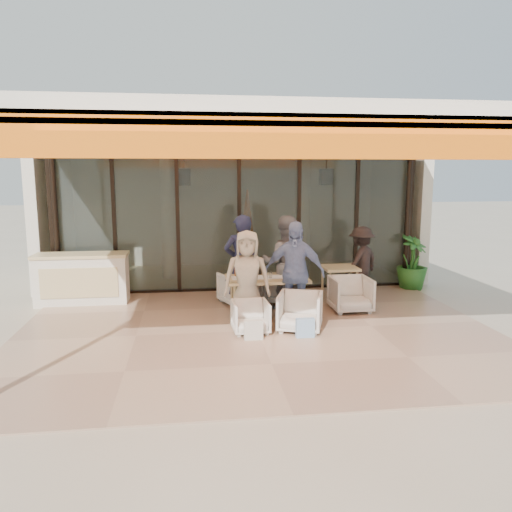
{
  "coord_description": "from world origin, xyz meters",
  "views": [
    {
      "loc": [
        -1.08,
        -8.01,
        2.66
      ],
      "look_at": [
        0.1,
        0.9,
        1.15
      ],
      "focal_mm": 35.0,
      "sensor_mm": 36.0,
      "label": 1
    }
  ],
  "objects_px": {
    "chair_far_left": "(239,287)",
    "standing_woman": "(361,262)",
    "diner_navy": "(242,263)",
    "side_chair": "(351,293)",
    "diner_cream": "(247,278)",
    "diner_grey": "(285,263)",
    "side_table": "(340,272)",
    "chair_near_left": "(251,315)",
    "chair_near_right": "(300,310)",
    "diner_periwinkle": "(294,273)",
    "chair_far_right": "(280,285)",
    "host_counter": "(82,278)",
    "dining_table": "(266,280)",
    "potted_palm": "(412,262)"
  },
  "relations": [
    {
      "from": "host_counter",
      "to": "chair_far_right",
      "type": "bearing_deg",
      "value": -6.2
    },
    {
      "from": "diner_grey",
      "to": "diner_periwinkle",
      "type": "bearing_deg",
      "value": 97.77
    },
    {
      "from": "chair_near_right",
      "to": "diner_periwinkle",
      "type": "height_order",
      "value": "diner_periwinkle"
    },
    {
      "from": "diner_periwinkle",
      "to": "chair_far_right",
      "type": "bearing_deg",
      "value": 108.99
    },
    {
      "from": "diner_cream",
      "to": "side_chair",
      "type": "xyz_separation_m",
      "value": [
        2.07,
        0.54,
        -0.46
      ]
    },
    {
      "from": "dining_table",
      "to": "standing_woman",
      "type": "height_order",
      "value": "standing_woman"
    },
    {
      "from": "diner_grey",
      "to": "chair_near_left",
      "type": "bearing_deg",
      "value": 66.8
    },
    {
      "from": "chair_far_right",
      "to": "host_counter",
      "type": "bearing_deg",
      "value": -2.1
    },
    {
      "from": "dining_table",
      "to": "diner_navy",
      "type": "bearing_deg",
      "value": 133.02
    },
    {
      "from": "host_counter",
      "to": "side_table",
      "type": "relative_size",
      "value": 2.48
    },
    {
      "from": "chair_far_right",
      "to": "chair_near_right",
      "type": "height_order",
      "value": "chair_near_right"
    },
    {
      "from": "side_chair",
      "to": "standing_woman",
      "type": "relative_size",
      "value": 0.5
    },
    {
      "from": "diner_cream",
      "to": "diner_periwinkle",
      "type": "distance_m",
      "value": 0.84
    },
    {
      "from": "chair_near_left",
      "to": "dining_table",
      "type": "bearing_deg",
      "value": 63.68
    },
    {
      "from": "chair_near_left",
      "to": "potted_palm",
      "type": "relative_size",
      "value": 0.48
    },
    {
      "from": "diner_periwinkle",
      "to": "potted_palm",
      "type": "xyz_separation_m",
      "value": [
        3.24,
        2.21,
        -0.28
      ]
    },
    {
      "from": "chair_far_left",
      "to": "diner_periwinkle",
      "type": "relative_size",
      "value": 0.4
    },
    {
      "from": "chair_near_left",
      "to": "diner_navy",
      "type": "height_order",
      "value": "diner_navy"
    },
    {
      "from": "diner_cream",
      "to": "standing_woman",
      "type": "distance_m",
      "value": 3.18
    },
    {
      "from": "chair_far_left",
      "to": "chair_near_right",
      "type": "height_order",
      "value": "chair_near_right"
    },
    {
      "from": "side_table",
      "to": "side_chair",
      "type": "bearing_deg",
      "value": -90.0
    },
    {
      "from": "diner_grey",
      "to": "diner_periwinkle",
      "type": "height_order",
      "value": "diner_grey"
    },
    {
      "from": "chair_far_left",
      "to": "standing_woman",
      "type": "bearing_deg",
      "value": 165.06
    },
    {
      "from": "diner_grey",
      "to": "side_table",
      "type": "xyz_separation_m",
      "value": [
        1.23,
        0.39,
        -0.29
      ]
    },
    {
      "from": "chair_far_right",
      "to": "side_chair",
      "type": "xyz_separation_m",
      "value": [
        1.23,
        -0.86,
        0.01
      ]
    },
    {
      "from": "potted_palm",
      "to": "diner_navy",
      "type": "bearing_deg",
      "value": -162.18
    },
    {
      "from": "host_counter",
      "to": "dining_table",
      "type": "xyz_separation_m",
      "value": [
        3.58,
        -1.38,
        0.16
      ]
    },
    {
      "from": "side_chair",
      "to": "diner_cream",
      "type": "bearing_deg",
      "value": -165.55
    },
    {
      "from": "diner_navy",
      "to": "diner_grey",
      "type": "xyz_separation_m",
      "value": [
        0.84,
        0.0,
        -0.01
      ]
    },
    {
      "from": "diner_navy",
      "to": "diner_cream",
      "type": "xyz_separation_m",
      "value": [
        0.0,
        -0.9,
        -0.1
      ]
    },
    {
      "from": "host_counter",
      "to": "diner_navy",
      "type": "relative_size",
      "value": 0.99
    },
    {
      "from": "chair_far_right",
      "to": "chair_near_right",
      "type": "xyz_separation_m",
      "value": [
        0.0,
        -1.9,
        0.0
      ]
    },
    {
      "from": "chair_far_left",
      "to": "standing_woman",
      "type": "relative_size",
      "value": 0.48
    },
    {
      "from": "chair_near_left",
      "to": "standing_woman",
      "type": "height_order",
      "value": "standing_woman"
    },
    {
      "from": "host_counter",
      "to": "side_chair",
      "type": "xyz_separation_m",
      "value": [
        5.24,
        -1.3,
        -0.15
      ]
    },
    {
      "from": "chair_near_left",
      "to": "chair_near_right",
      "type": "bearing_deg",
      "value": -2.89
    },
    {
      "from": "diner_navy",
      "to": "standing_woman",
      "type": "bearing_deg",
      "value": -168.39
    },
    {
      "from": "chair_far_left",
      "to": "chair_near_left",
      "type": "bearing_deg",
      "value": 68.33
    },
    {
      "from": "chair_far_right",
      "to": "standing_woman",
      "type": "xyz_separation_m",
      "value": [
        1.84,
        0.32,
        0.4
      ]
    },
    {
      "from": "side_chair",
      "to": "dining_table",
      "type": "bearing_deg",
      "value": -177.27
    },
    {
      "from": "chair_near_left",
      "to": "diner_grey",
      "type": "distance_m",
      "value": 1.75
    },
    {
      "from": "diner_navy",
      "to": "side_chair",
      "type": "relative_size",
      "value": 2.48
    },
    {
      "from": "diner_navy",
      "to": "side_table",
      "type": "height_order",
      "value": "diner_navy"
    },
    {
      "from": "chair_far_right",
      "to": "diner_navy",
      "type": "height_order",
      "value": "diner_navy"
    },
    {
      "from": "chair_far_left",
      "to": "diner_navy",
      "type": "bearing_deg",
      "value": 68.33
    },
    {
      "from": "chair_near_right",
      "to": "side_chair",
      "type": "height_order",
      "value": "side_chair"
    },
    {
      "from": "diner_navy",
      "to": "chair_near_right",
      "type": "bearing_deg",
      "value": 115.62
    },
    {
      "from": "side_chair",
      "to": "chair_far_right",
      "type": "bearing_deg",
      "value": 144.85
    },
    {
      "from": "host_counter",
      "to": "chair_near_right",
      "type": "distance_m",
      "value": 4.64
    },
    {
      "from": "chair_near_right",
      "to": "diner_navy",
      "type": "height_order",
      "value": "diner_navy"
    }
  ]
}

